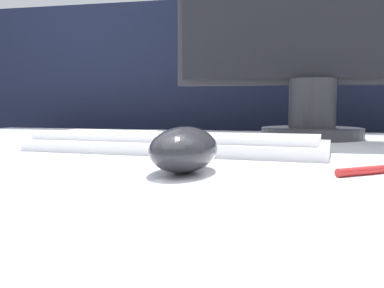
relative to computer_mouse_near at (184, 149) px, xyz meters
name	(u,v)px	position (x,y,z in m)	size (l,w,h in m)	color
partition_panel	(273,204)	(0.05, 0.79, -0.23)	(5.00, 0.03, 1.10)	black
computer_mouse_near	(184,149)	(0.00, 0.00, 0.00)	(0.06, 0.11, 0.04)	#232328
keyboard	(175,143)	(-0.06, 0.18, -0.01)	(0.42, 0.17, 0.02)	white
monitor	(315,12)	(0.13, 0.46, 0.21)	(0.52, 0.19, 0.45)	#28282D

